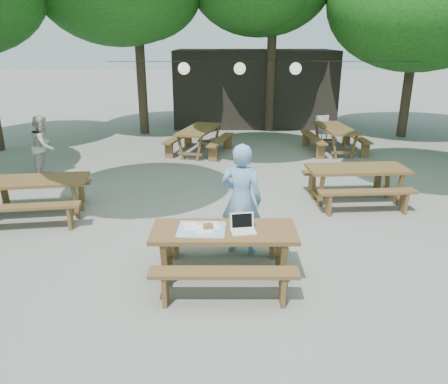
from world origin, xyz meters
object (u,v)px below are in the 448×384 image
main_picnic_table (224,253)px  woman (241,199)px  second_person (43,146)px  picnic_table_nw (34,198)px  plastic_chair (324,136)px

main_picnic_table → woman: (0.27, 0.82, 0.50)m
main_picnic_table → second_person: size_ratio=1.34×
main_picnic_table → second_person: second_person is taller
main_picnic_table → picnic_table_nw: (-3.59, 2.24, 0.00)m
main_picnic_table → plastic_chair: size_ratio=2.22×
second_person → plastic_chair: second_person is taller
picnic_table_nw → woman: 4.14m
main_picnic_table → woman: size_ratio=1.13×
picnic_table_nw → woman: (3.86, -1.42, 0.50)m
plastic_chair → picnic_table_nw: bearing=-153.7°
main_picnic_table → woman: bearing=72.0°
woman → second_person: woman is taller
main_picnic_table → plastic_chair: 8.82m
main_picnic_table → picnic_table_nw: size_ratio=0.95×
main_picnic_table → woman: woman is taller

